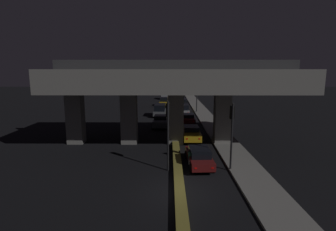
{
  "coord_description": "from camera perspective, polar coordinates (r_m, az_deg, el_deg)",
  "views": [
    {
      "loc": [
        -0.61,
        -14.77,
        7.32
      ],
      "look_at": [
        -0.81,
        20.95,
        1.07
      ],
      "focal_mm": 28.0,
      "sensor_mm": 36.0,
      "label": 1
    }
  ],
  "objects": [
    {
      "name": "car_taxi_yellow_second",
      "position": [
        27.7,
        5.04,
        -3.76
      ],
      "size": [
        1.93,
        4.63,
        1.52
      ],
      "rotation": [
        0.0,
        0.0,
        1.58
      ],
      "color": "gold",
      "rests_on": "ground_plane"
    },
    {
      "name": "sidewalk_right",
      "position": [
        43.75,
        7.78,
        0.31
      ],
      "size": [
        2.61,
        126.0,
        0.16
      ],
      "primitive_type": "cube",
      "color": "gray",
      "rests_on": "ground_plane"
    },
    {
      "name": "street_lamp",
      "position": [
        45.28,
        5.89,
        6.71
      ],
      "size": [
        2.53,
        0.32,
        8.12
      ],
      "color": "#2D2D30",
      "rests_on": "ground_plane"
    },
    {
      "name": "ground_plane",
      "position": [
        16.5,
        2.52,
        -16.42
      ],
      "size": [
        200.0,
        200.0,
        0.0
      ],
      "primitive_type": "plane",
      "color": "black"
    },
    {
      "name": "car_dark_red_lead",
      "position": [
        20.52,
        6.78,
        -8.82
      ],
      "size": [
        2.01,
        4.62,
        1.42
      ],
      "rotation": [
        0.0,
        0.0,
        1.62
      ],
      "color": "#591414",
      "rests_on": "ground_plane"
    },
    {
      "name": "car_taxi_yellow_third_oncoming",
      "position": [
        53.55,
        -0.89,
        3.04
      ],
      "size": [
        1.95,
        4.01,
        1.77
      ],
      "rotation": [
        0.0,
        0.0,
        -1.59
      ],
      "color": "gold",
      "rests_on": "ground_plane"
    },
    {
      "name": "car_silver_fourth_oncoming",
      "position": [
        66.17,
        -0.62,
        4.48
      ],
      "size": [
        2.11,
        4.13,
        1.99
      ],
      "rotation": [
        0.0,
        0.0,
        -1.59
      ],
      "color": "gray",
      "rests_on": "ground_plane"
    },
    {
      "name": "car_grey_lead_oncoming",
      "position": [
        33.71,
        -1.61,
        -1.27
      ],
      "size": [
        2.11,
        4.13,
        1.56
      ],
      "rotation": [
        0.0,
        0.0,
        -1.62
      ],
      "color": "#515459",
      "rests_on": "ground_plane"
    },
    {
      "name": "pedestrian_on_sidewalk",
      "position": [
        29.3,
        10.48,
        -2.55
      ],
      "size": [
        0.34,
        0.34,
        1.8
      ],
      "color": "black",
      "rests_on": "sidewalk_right"
    },
    {
      "name": "car_white_sixth",
      "position": [
        55.15,
        2.68,
        3.11
      ],
      "size": [
        2.07,
        4.53,
        1.51
      ],
      "rotation": [
        0.0,
        0.0,
        1.58
      ],
      "color": "silver",
      "rests_on": "ground_plane"
    },
    {
      "name": "motorcycle_white_filtering_near",
      "position": [
        20.2,
        4.84,
        -9.51
      ],
      "size": [
        0.34,
        2.02,
        1.44
      ],
      "rotation": [
        0.0,
        0.0,
        1.51
      ],
      "color": "black",
      "rests_on": "ground_plane"
    },
    {
      "name": "car_taxi_yellow_fifth",
      "position": [
        49.6,
        3.27,
        2.61
      ],
      "size": [
        2.0,
        4.43,
        1.94
      ],
      "rotation": [
        0.0,
        0.0,
        1.55
      ],
      "color": "gold",
      "rests_on": "ground_plane"
    },
    {
      "name": "elevated_overpass",
      "position": [
        25.69,
        1.21,
        7.04
      ],
      "size": [
        23.64,
        9.21,
        8.26
      ],
      "color": "gray",
      "rests_on": "ground_plane"
    },
    {
      "name": "median_divider",
      "position": [
        50.28,
        1.02,
        1.76
      ],
      "size": [
        0.63,
        126.0,
        0.37
      ],
      "primitive_type": "cube",
      "color": "olive",
      "rests_on": "ground_plane"
    },
    {
      "name": "car_dark_red_third",
      "position": [
        36.49,
        4.26,
        -0.56
      ],
      "size": [
        2.01,
        4.23,
        1.31
      ],
      "rotation": [
        0.0,
        0.0,
        1.57
      ],
      "color": "#591414",
      "rests_on": "ground_plane"
    },
    {
      "name": "car_silver_fourth",
      "position": [
        43.23,
        3.31,
        1.36
      ],
      "size": [
        2.07,
        4.0,
        1.69
      ],
      "rotation": [
        0.0,
        0.0,
        1.61
      ],
      "color": "gray",
      "rests_on": "ground_plane"
    },
    {
      "name": "traffic_light_left_of_median",
      "position": [
        18.77,
        -0.0,
        -1.77
      ],
      "size": [
        0.3,
        0.49,
        5.16
      ],
      "color": "black",
      "rests_on": "ground_plane"
    },
    {
      "name": "traffic_light_right_of_median",
      "position": [
        19.32,
        13.73,
        -2.04
      ],
      "size": [
        0.3,
        0.49,
        5.0
      ],
      "color": "black",
      "rests_on": "ground_plane"
    },
    {
      "name": "car_grey_second_oncoming",
      "position": [
        41.74,
        -1.74,
        1.22
      ],
      "size": [
        2.16,
        4.51,
        1.94
      ],
      "rotation": [
        0.0,
        0.0,
        -1.61
      ],
      "color": "#515459",
      "rests_on": "ground_plane"
    }
  ]
}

